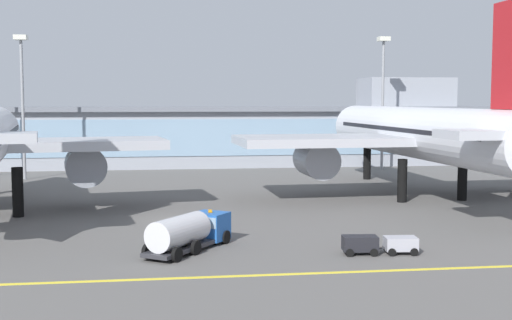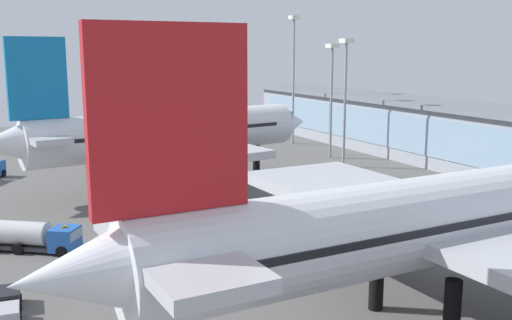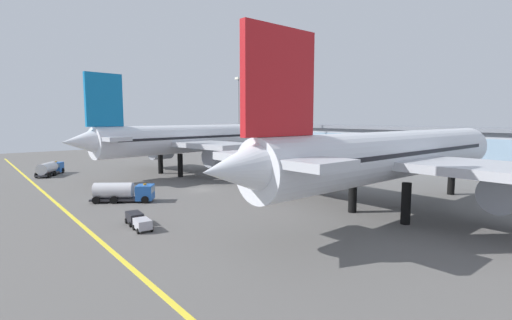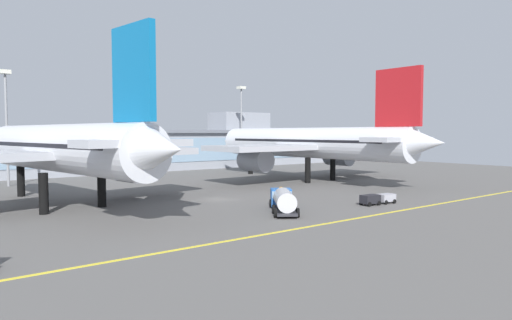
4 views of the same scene
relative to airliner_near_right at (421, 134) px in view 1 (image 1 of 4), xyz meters
The scene contains 8 objects.
ground_plane 32.25m from the airliner_near_right, 158.87° to the right, with size 203.85×203.85×0.00m, color #5B5956.
taxiway_centreline_stripe 44.96m from the airliner_near_right, 131.29° to the right, with size 163.08×0.50×0.01m, color yellow.
terminal_building 50.47m from the airliner_near_right, 122.52° to the left, with size 148.61×14.00×15.63m.
airliner_near_right is the anchor object (origin of this frame).
fuel_tanker_truck 38.36m from the airliner_near_right, 138.65° to the right, with size 7.21×8.78×2.90m.
baggage_tug_near 32.58m from the airliner_near_right, 116.95° to the right, with size 5.71×2.15×1.40m.
apron_light_mast_centre 32.47m from the airliner_near_right, 79.70° to the left, with size 1.80×1.80×21.90m.
apron_light_mast_far_east 56.89m from the airliner_near_right, 153.33° to the left, with size 1.80×1.80×20.91m.
Camera 1 is at (-1.29, -65.50, 11.61)m, focal length 47.46 mm.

